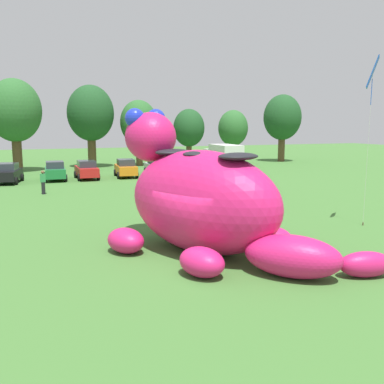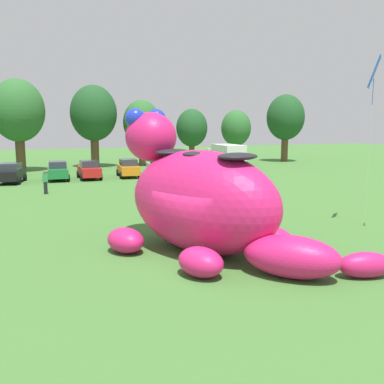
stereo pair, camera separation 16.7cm
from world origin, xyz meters
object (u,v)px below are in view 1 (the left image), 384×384
car_orange (126,168)px  spectator_near_inflatable (43,182)px  car_black (8,173)px  car_green (55,171)px  spectator_mid_field (157,171)px  giant_inflatable_creature (202,200)px  car_red (87,170)px  box_truck (223,157)px  tethered_flying_kite (373,75)px  car_silver (157,167)px

car_orange → spectator_near_inflatable: 11.13m
car_black → spectator_near_inflatable: bearing=-71.0°
car_green → spectator_mid_field: size_ratio=2.44×
giant_inflatable_creature → car_red: (-1.09, 24.79, -1.20)m
car_red → car_green: bearing=177.6°
car_green → spectator_near_inflatable: car_green is taller
car_orange → car_green: bearing=-179.4°
car_black → box_truck: bearing=1.7°
spectator_mid_field → tethered_flying_kite: bearing=-77.5°
spectator_near_inflatable → tethered_flying_kite: bearing=-48.1°
car_black → car_silver: same height
tethered_flying_kite → giant_inflatable_creature: bearing=-173.3°
giant_inflatable_creature → car_green: 25.23m
car_red → car_orange: 3.71m
spectator_mid_field → spectator_near_inflatable: bearing=-156.6°
spectator_mid_field → car_silver: bearing=73.3°
giant_inflatable_creature → spectator_mid_field: bearing=77.7°
car_black → car_red: size_ratio=1.05×
car_orange → box_truck: (10.31, 0.04, 0.74)m
car_black → car_orange: 10.35m
car_black → box_truck: size_ratio=0.67×
car_black → car_red: bearing=3.3°
car_orange → spectator_mid_field: 4.20m
box_truck → tethered_flying_kite: size_ratio=0.81×
car_black → spectator_near_inflatable: 7.78m
car_black → tethered_flying_kite: size_ratio=0.54×
spectator_near_inflatable → tethered_flying_kite: size_ratio=0.21×
spectator_near_inflatable → car_orange: bearing=45.5°
giant_inflatable_creature → spectator_mid_field: giant_inflatable_creature is taller
car_black → box_truck: 20.66m
car_black → spectator_near_inflatable: size_ratio=2.54×
giant_inflatable_creature → car_red: 24.84m
car_green → car_silver: bearing=2.6°
car_orange → spectator_near_inflatable: bearing=-134.5°
car_green → tethered_flying_kite: 27.88m
spectator_mid_field → car_red: bearing=148.6°
tethered_flying_kite → box_truck: bearing=81.0°
tethered_flying_kite → car_silver: bearing=97.7°
giant_inflatable_creature → car_red: bearing=92.5°
car_orange → spectator_mid_field: car_orange is taller
car_red → spectator_mid_field: (5.72, -3.50, -0.01)m
giant_inflatable_creature → car_black: size_ratio=2.23×
box_truck → spectator_near_inflatable: 19.80m
car_silver → tethered_flying_kite: 25.32m
car_orange → car_silver: same height
giant_inflatable_creature → spectator_mid_field: 21.82m
car_orange → car_silver: bearing=6.7°
car_black → tethered_flying_kite: tethered_flying_kite is taller
giant_inflatable_creature → car_black: 25.62m
car_red → box_truck: box_truck is taller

